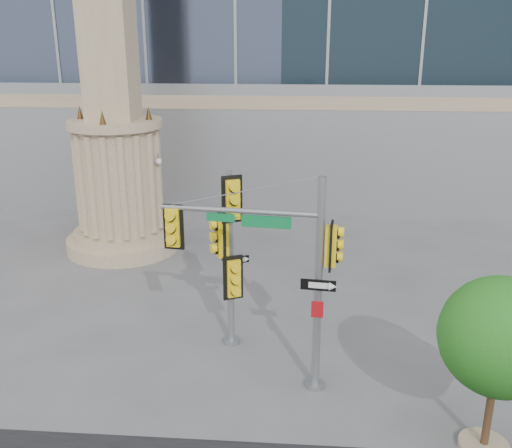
{
  "coord_description": "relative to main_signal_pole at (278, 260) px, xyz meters",
  "views": [
    {
      "loc": [
        0.86,
        -11.82,
        8.11
      ],
      "look_at": [
        -0.19,
        2.0,
        3.48
      ],
      "focal_mm": 40.0,
      "sensor_mm": 36.0,
      "label": 1
    }
  ],
  "objects": [
    {
      "name": "main_signal_pole",
      "position": [
        0.0,
        0.0,
        0.0
      ],
      "size": [
        4.03,
        0.8,
        5.22
      ],
      "rotation": [
        0.0,
        0.0,
        -0.11
      ],
      "color": "slate",
      "rests_on": "ground"
    },
    {
      "name": "street_tree",
      "position": [
        4.41,
        -1.98,
        -0.75
      ],
      "size": [
        2.42,
        2.36,
        3.77
      ],
      "color": "#9A8768",
      "rests_on": "ground"
    },
    {
      "name": "secondary_signal_pole",
      "position": [
        -1.32,
        1.68,
        -0.38
      ],
      "size": [
        0.92,
        0.66,
        4.86
      ],
      "rotation": [
        0.0,
        0.0,
        0.43
      ],
      "color": "slate",
      "rests_on": "ground"
    },
    {
      "name": "ground",
      "position": [
        -0.44,
        -0.2,
        -3.23
      ],
      "size": [
        120.0,
        120.0,
        0.0
      ],
      "primitive_type": "plane",
      "color": "#545456",
      "rests_on": "ground"
    },
    {
      "name": "monument",
      "position": [
        -6.44,
        8.8,
        2.28
      ],
      "size": [
        4.4,
        4.4,
        16.6
      ],
      "color": "#9A8768",
      "rests_on": "ground"
    }
  ]
}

